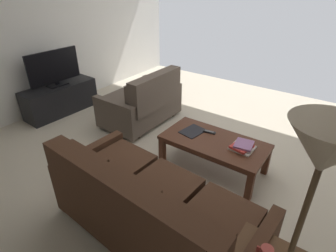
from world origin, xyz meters
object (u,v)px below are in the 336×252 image
flat_tv (54,68)px  book_stack (243,146)px  floor_lamp (316,179)px  coffee_table (214,145)px  tv_stand (61,99)px  sofa_main (149,209)px  loose_magazine (193,131)px  tv_remote (209,132)px  loveseat_near (143,102)px

flat_tv → book_stack: bearing=-177.4°
flat_tv → floor_lamp: bearing=161.1°
coffee_table → tv_stand: 2.90m
tv_stand → sofa_main: bearing=158.5°
sofa_main → flat_tv: size_ratio=2.17×
flat_tv → book_stack: size_ratio=3.33×
sofa_main → tv_stand: (2.93, -1.15, -0.12)m
sofa_main → loose_magazine: sofa_main is taller
tv_stand → tv_remote: tv_stand is taller
loveseat_near → floor_lamp: bearing=143.5°
loose_magazine → flat_tv: bearing=-166.7°
tv_stand → flat_tv: flat_tv is taller
book_stack → flat_tv: bearing=2.6°
coffee_table → book_stack: (-0.34, -0.02, 0.09)m
loveseat_near → coffee_table: bearing=163.7°
coffee_table → tv_remote: tv_remote is taller
tv_remote → loose_magazine: bearing=27.3°
floor_lamp → loose_magazine: 2.34m
tv_stand → loose_magazine: size_ratio=4.11×
floor_lamp → tv_remote: 2.29m
flat_tv → tv_stand: bearing=-75.9°
flat_tv → loose_magazine: size_ratio=2.96×
sofa_main → book_stack: (-0.30, -1.30, 0.06)m
book_stack → tv_remote: size_ratio=1.64×
tv_remote → loose_magazine: tv_remote is taller
tv_stand → loose_magazine: bearing=-176.6°
book_stack → tv_stand: bearing=2.6°
book_stack → loveseat_near: bearing=-12.7°
book_stack → tv_remote: bearing=-11.9°
loose_magazine → sofa_main: bearing=-64.9°
loveseat_near → flat_tv: bearing=21.4°
sofa_main → flat_tv: (2.93, -1.15, 0.43)m
sofa_main → coffee_table: 1.28m
sofa_main → coffee_table: (0.04, -1.28, -0.03)m
coffee_table → flat_tv: 2.94m
coffee_table → flat_tv: (2.90, 0.12, 0.46)m
sofa_main → flat_tv: flat_tv is taller
tv_stand → loose_magazine: (-2.58, -0.15, 0.16)m
sofa_main → floor_lamp: bearing=168.3°
loose_magazine → coffee_table: bearing=4.4°
tv_stand → flat_tv: size_ratio=1.39×
book_stack → floor_lamp: bearing=117.5°
sofa_main → loose_magazine: size_ratio=6.42×
floor_lamp → tv_stand: 4.42m
floor_lamp → loose_magazine: bearing=-46.5°
coffee_table → sofa_main: bearing=91.7°
sofa_main → book_stack: sofa_main is taller
coffee_table → loose_magazine: size_ratio=4.08×
flat_tv → loose_magazine: flat_tv is taller
floor_lamp → book_stack: floor_lamp is taller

